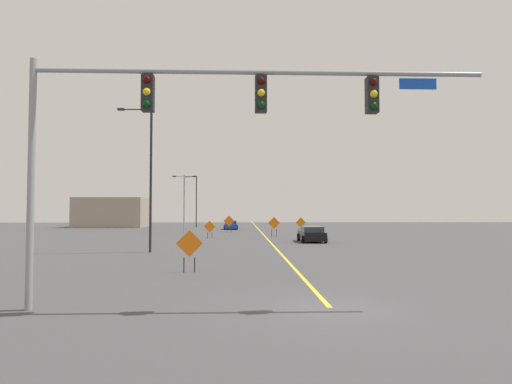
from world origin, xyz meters
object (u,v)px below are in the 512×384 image
(street_lamp_far_left, at_px, (148,172))
(construction_sign_right_lane, at_px, (274,224))
(traffic_signal_assembly, at_px, (198,113))
(construction_sign_median_near, at_px, (189,246))
(construction_sign_right_shoulder, at_px, (210,227))
(construction_sign_left_lane, at_px, (301,223))
(construction_sign_left_shoulder, at_px, (229,222))
(street_lamp_far_right, at_px, (184,198))
(street_lamp_near_right, at_px, (196,199))
(car_blue_near, at_px, (231,225))
(car_black_mid, at_px, (312,234))

(street_lamp_far_left, xyz_separation_m, construction_sign_right_lane, (9.57, 16.36, -3.96))
(traffic_signal_assembly, relative_size, construction_sign_median_near, 6.91)
(construction_sign_right_shoulder, height_order, construction_sign_left_lane, construction_sign_left_lane)
(construction_sign_left_shoulder, bearing_deg, construction_sign_median_near, -91.38)
(traffic_signal_assembly, bearing_deg, street_lamp_far_right, 97.85)
(traffic_signal_assembly, xyz_separation_m, street_lamp_far_right, (-5.68, 41.25, -1.36))
(street_lamp_near_right, xyz_separation_m, street_lamp_far_right, (0.38, -17.04, -0.35))
(construction_sign_median_near, bearing_deg, car_blue_near, 88.88)
(street_lamp_far_right, bearing_deg, street_lamp_near_right, 91.26)
(street_lamp_far_right, relative_size, construction_sign_left_lane, 3.67)
(car_black_mid, bearing_deg, construction_sign_median_near, -114.66)
(construction_sign_left_shoulder, bearing_deg, construction_sign_left_lane, -14.69)
(street_lamp_far_right, bearing_deg, street_lamp_far_left, -88.15)
(construction_sign_right_shoulder, height_order, construction_sign_right_lane, construction_sign_right_lane)
(traffic_signal_assembly, height_order, street_lamp_far_left, street_lamp_far_left)
(construction_sign_right_shoulder, xyz_separation_m, construction_sign_median_near, (0.76, -23.57, 0.12))
(construction_sign_right_shoulder, xyz_separation_m, construction_sign_right_lane, (6.50, 2.19, 0.25))
(traffic_signal_assembly, height_order, construction_sign_right_shoulder, traffic_signal_assembly)
(street_lamp_far_left, distance_m, construction_sign_left_lane, 26.88)
(street_lamp_near_right, relative_size, car_blue_near, 1.97)
(traffic_signal_assembly, bearing_deg, street_lamp_far_left, 106.31)
(construction_sign_right_shoulder, bearing_deg, street_lamp_far_right, 110.43)
(construction_sign_left_shoulder, bearing_deg, car_blue_near, 89.90)
(street_lamp_far_right, bearing_deg, construction_sign_left_lane, -6.16)
(car_blue_near, bearing_deg, construction_sign_right_shoulder, -94.56)
(construction_sign_left_shoulder, distance_m, car_blue_near, 9.10)
(construction_sign_right_shoulder, bearing_deg, traffic_signal_assembly, -86.62)
(construction_sign_left_shoulder, relative_size, car_blue_near, 0.50)
(street_lamp_far_left, bearing_deg, construction_sign_left_lane, 60.01)
(traffic_signal_assembly, relative_size, street_lamp_far_right, 1.86)
(traffic_signal_assembly, height_order, construction_sign_median_near, traffic_signal_assembly)
(street_lamp_far_left, distance_m, construction_sign_right_lane, 19.36)
(construction_sign_left_shoulder, bearing_deg, street_lamp_far_left, -100.46)
(street_lamp_far_right, distance_m, construction_sign_right_lane, 13.51)
(construction_sign_right_lane, bearing_deg, construction_sign_left_shoulder, 118.84)
(construction_sign_right_shoulder, height_order, construction_sign_median_near, construction_sign_median_near)
(car_black_mid, bearing_deg, construction_sign_left_shoulder, 115.41)
(construction_sign_right_shoulder, bearing_deg, car_blue_near, 85.44)
(traffic_signal_assembly, distance_m, construction_sign_right_lane, 33.68)
(construction_sign_right_shoulder, relative_size, car_black_mid, 0.39)
(car_black_mid, relative_size, car_blue_near, 1.05)
(construction_sign_median_near, height_order, car_black_mid, construction_sign_median_near)
(construction_sign_left_lane, height_order, car_black_mid, construction_sign_left_lane)
(traffic_signal_assembly, bearing_deg, car_black_mid, 73.94)
(street_lamp_near_right, distance_m, street_lamp_far_left, 41.59)
(traffic_signal_assembly, bearing_deg, construction_sign_median_near, 98.29)
(street_lamp_far_right, height_order, construction_sign_median_near, street_lamp_far_right)
(street_lamp_far_left, relative_size, car_black_mid, 2.19)
(construction_sign_right_shoulder, distance_m, car_black_mid, 10.55)
(car_black_mid, xyz_separation_m, car_blue_near, (-7.65, 25.22, -0.07))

